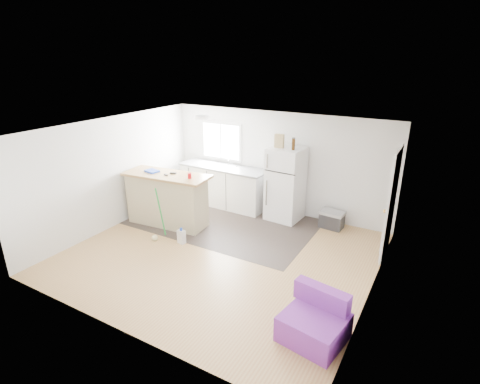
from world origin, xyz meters
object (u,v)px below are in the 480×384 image
object	(u,v)px
refrigerator	(285,184)
cardboard_box	(279,141)
purple_seat	(315,322)
cooler	(332,219)
bottle_left	(293,144)
kitchen_cabinets	(224,185)
bottle_right	(293,143)
mop	(157,230)
peninsula	(167,199)
red_cup	(190,176)
blue_tray	(152,171)
cleaner_jug	(181,237)

from	to	relation	value
refrigerator	cardboard_box	bearing A→B (deg)	-149.78
purple_seat	cooler	bearing A→B (deg)	112.63
bottle_left	kitchen_cabinets	bearing A→B (deg)	175.92
bottle_left	bottle_right	bearing A→B (deg)	111.65
bottle_right	purple_seat	bearing A→B (deg)	-62.43
mop	refrigerator	bearing A→B (deg)	35.54
kitchen_cabinets	peninsula	size ratio (longest dim) A/B	1.15
peninsula	bottle_left	bearing A→B (deg)	26.39
red_cup	bottle_right	distance (m)	2.32
mop	bottle_right	xyz separation A→B (m)	(1.99, 2.27, 1.58)
blue_tray	refrigerator	bearing A→B (deg)	32.51
kitchen_cabinets	bottle_left	world-z (taller)	bottle_left
kitchen_cabinets	purple_seat	size ratio (longest dim) A/B	2.54
kitchen_cabinets	peninsula	distance (m)	1.66
kitchen_cabinets	red_cup	xyz separation A→B (m)	(0.17, -1.58, 0.72)
purple_seat	blue_tray	bearing A→B (deg)	167.19
peninsula	refrigerator	bearing A→B (deg)	30.69
purple_seat	bottle_left	size ratio (longest dim) A/B	3.60
refrigerator	mop	distance (m)	3.02
cardboard_box	purple_seat	bearing A→B (deg)	-58.10
cooler	mop	distance (m)	3.78
blue_tray	cardboard_box	distance (m)	2.87
peninsula	cardboard_box	distance (m)	2.78
kitchen_cabinets	cardboard_box	bearing A→B (deg)	-1.98
cooler	blue_tray	xyz separation A→B (m)	(-3.62, -1.65, 1.00)
peninsula	cleaner_jug	bearing A→B (deg)	-41.14
peninsula	bottle_left	distance (m)	3.01
red_cup	cardboard_box	size ratio (longest dim) A/B	0.40
purple_seat	red_cup	bearing A→B (deg)	161.09
cooler	purple_seat	bearing A→B (deg)	-71.92
kitchen_cabinets	refrigerator	world-z (taller)	refrigerator
cleaner_jug	bottle_right	distance (m)	3.08
mop	cardboard_box	bearing A→B (deg)	37.07
refrigerator	cleaner_jug	distance (m)	2.63
refrigerator	bottle_right	xyz separation A→B (m)	(0.16, -0.05, 0.97)
kitchen_cabinets	cleaner_jug	size ratio (longest dim) A/B	6.77
bottle_right	refrigerator	bearing A→B (deg)	164.24
refrigerator	purple_seat	bearing A→B (deg)	-56.53
peninsula	cooler	world-z (taller)	peninsula
kitchen_cabinets	cooler	distance (m)	2.80
bottle_left	bottle_right	distance (m)	0.08
mop	bottle_left	distance (m)	3.38
purple_seat	peninsula	bearing A→B (deg)	165.10
cooler	cardboard_box	distance (m)	2.08
cardboard_box	peninsula	bearing A→B (deg)	-143.23
peninsula	cleaner_jug	xyz separation A→B (m)	(0.84, -0.60, -0.45)
bottle_right	kitchen_cabinets	bearing A→B (deg)	178.03
refrigerator	cooler	distance (m)	1.29
red_cup	mop	bearing A→B (deg)	-113.42
red_cup	cardboard_box	xyz separation A→B (m)	(1.35, 1.49, 0.60)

